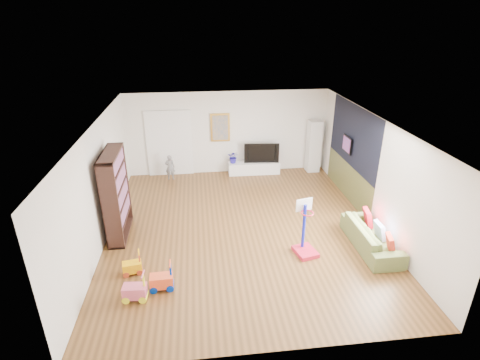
{
  "coord_description": "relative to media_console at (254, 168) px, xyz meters",
  "views": [
    {
      "loc": [
        -0.99,
        -7.96,
        4.9
      ],
      "look_at": [
        0.0,
        0.4,
        1.15
      ],
      "focal_mm": 28.0,
      "sensor_mm": 36.0,
      "label": 1
    }
  ],
  "objects": [
    {
      "name": "sofa",
      "position": [
        1.99,
        -4.62,
        0.08
      ],
      "size": [
        0.75,
        1.91,
        0.56
      ],
      "primitive_type": "imported",
      "rotation": [
        0.0,
        0.0,
        1.58
      ],
      "color": "#606E38",
      "rests_on": "ground"
    },
    {
      "name": "ride_on_pink",
      "position": [
        -3.12,
        -5.74,
        0.09
      ],
      "size": [
        0.45,
        0.3,
        0.57
      ],
      "primitive_type": "cube",
      "rotation": [
        0.0,
        0.0,
        -0.08
      ],
      "color": "#DC5A77",
      "rests_on": "ground"
    },
    {
      "name": "ride_on_yellow",
      "position": [
        -3.28,
        -4.96,
        0.05
      ],
      "size": [
        0.41,
        0.29,
        0.5
      ],
      "primitive_type": "cube",
      "rotation": [
        0.0,
        0.0,
        0.17
      ],
      "color": "#FFB509",
      "rests_on": "ground"
    },
    {
      "name": "basketball_hoop",
      "position": [
        0.44,
        -4.7,
        0.44
      ],
      "size": [
        0.56,
        0.63,
        1.28
      ],
      "primitive_type": "cube",
      "rotation": [
        0.0,
        0.0,
        0.24
      ],
      "color": "red",
      "rests_on": "ground"
    },
    {
      "name": "floor",
      "position": [
        -0.84,
        -3.48,
        -0.2
      ],
      "size": [
        6.5,
        7.5,
        0.0
      ],
      "primitive_type": "cube",
      "color": "brown",
      "rests_on": "ground"
    },
    {
      "name": "wall_front",
      "position": [
        -0.84,
        -7.23,
        1.15
      ],
      "size": [
        6.5,
        0.0,
        2.7
      ],
      "primitive_type": "cube",
      "color": "silver",
      "rests_on": "ground"
    },
    {
      "name": "doorway",
      "position": [
        -2.74,
        0.23,
        0.85
      ],
      "size": [
        1.45,
        0.06,
        2.1
      ],
      "primitive_type": "cube",
      "color": "white",
      "rests_on": "ground"
    },
    {
      "name": "ride_on_orange",
      "position": [
        -2.65,
        -5.51,
        0.09
      ],
      "size": [
        0.45,
        0.29,
        0.58
      ],
      "primitive_type": "cube",
      "rotation": [
        0.0,
        0.0,
        0.04
      ],
      "color": "#FA5429",
      "rests_on": "ground"
    },
    {
      "name": "artwork_right",
      "position": [
        2.33,
        -1.88,
        1.35
      ],
      "size": [
        0.04,
        0.56,
        0.46
      ],
      "primitive_type": "cube",
      "color": "#7F3F8C",
      "rests_on": "wall_right"
    },
    {
      "name": "child",
      "position": [
        -2.74,
        -0.18,
        0.22
      ],
      "size": [
        0.3,
        0.2,
        0.83
      ],
      "primitive_type": "imported",
      "rotation": [
        0.0,
        0.0,
        3.13
      ],
      "color": "slate",
      "rests_on": "ground"
    },
    {
      "name": "wall_right",
      "position": [
        2.41,
        -3.48,
        1.15
      ],
      "size": [
        0.0,
        7.5,
        2.7
      ],
      "primitive_type": "cube",
      "color": "silver",
      "rests_on": "ground"
    },
    {
      "name": "bookshelf",
      "position": [
        -3.78,
        -3.34,
        0.84
      ],
      "size": [
        0.38,
        1.43,
        2.08
      ],
      "primitive_type": "cube",
      "rotation": [
        0.0,
        0.0,
        0.01
      ],
      "color": "#331C16",
      "rests_on": "ground"
    },
    {
      "name": "wall_back",
      "position": [
        -0.84,
        0.27,
        1.15
      ],
      "size": [
        6.5,
        0.0,
        2.7
      ],
      "primitive_type": "cube",
      "color": "silver",
      "rests_on": "ground"
    },
    {
      "name": "olive_wainscot",
      "position": [
        2.4,
        -2.08,
        0.3
      ],
      "size": [
        0.01,
        3.2,
        1.0
      ],
      "primitive_type": "cube",
      "color": "brown",
      "rests_on": "wall_right"
    },
    {
      "name": "painting_back",
      "position": [
        -1.09,
        0.23,
        1.35
      ],
      "size": [
        0.62,
        0.06,
        0.92
      ],
      "primitive_type": "cube",
      "color": "gold",
      "rests_on": "wall_back"
    },
    {
      "name": "navy_accent",
      "position": [
        2.4,
        -2.08,
        1.65
      ],
      "size": [
        0.01,
        3.2,
        1.7
      ],
      "primitive_type": "cube",
      "color": "black",
      "rests_on": "wall_right"
    },
    {
      "name": "tv",
      "position": [
        0.25,
        0.05,
        0.53
      ],
      "size": [
        1.15,
        0.26,
        0.66
      ],
      "primitive_type": "imported",
      "rotation": [
        0.0,
        0.0,
        -0.09
      ],
      "color": "black",
      "rests_on": "media_console"
    },
    {
      "name": "vase_plant",
      "position": [
        -0.68,
        0.03,
        0.4
      ],
      "size": [
        0.44,
        0.41,
        0.41
      ],
      "primitive_type": "imported",
      "rotation": [
        0.0,
        0.0,
        -0.28
      ],
      "color": "#211797",
      "rests_on": "media_console"
    },
    {
      "name": "media_console",
      "position": [
        0.0,
        0.0,
        0.0
      ],
      "size": [
        1.7,
        0.45,
        0.4
      ],
      "primitive_type": "cube",
      "rotation": [
        0.0,
        0.0,
        -0.01
      ],
      "color": "white",
      "rests_on": "ground"
    },
    {
      "name": "pillow_left",
      "position": [
        2.13,
        -5.16,
        0.24
      ],
      "size": [
        0.18,
        0.38,
        0.37
      ],
      "primitive_type": "cube",
      "rotation": [
        0.0,
        0.0,
        -0.23
      ],
      "color": "red",
      "rests_on": "sofa"
    },
    {
      "name": "ceiling",
      "position": [
        -0.84,
        -3.48,
        2.5
      ],
      "size": [
        6.5,
        7.5,
        0.0
      ],
      "primitive_type": "cube",
      "color": "white",
      "rests_on": "ground"
    },
    {
      "name": "tall_cabinet",
      "position": [
        2.0,
        0.01,
        0.67
      ],
      "size": [
        0.42,
        0.42,
        1.74
      ],
      "primitive_type": "cube",
      "rotation": [
        0.0,
        0.0,
        0.04
      ],
      "color": "silver",
      "rests_on": "ground"
    },
    {
      "name": "wall_left",
      "position": [
        -4.09,
        -3.48,
        1.15
      ],
      "size": [
        0.0,
        7.5,
        2.7
      ],
      "primitive_type": "cube",
      "color": "silver",
      "rests_on": "ground"
    },
    {
      "name": "pillow_center",
      "position": [
        2.15,
        -4.64,
        0.24
      ],
      "size": [
        0.11,
        0.38,
        0.38
      ],
      "primitive_type": "cube",
      "rotation": [
        0.0,
        0.0,
        0.02
      ],
      "color": "white",
      "rests_on": "sofa"
    },
    {
      "name": "pillow_right",
      "position": [
        2.13,
        -4.05,
        0.24
      ],
      "size": [
        0.17,
        0.42,
        0.4
      ],
      "primitive_type": "cube",
      "rotation": [
        0.0,
        0.0,
        -0.16
      ],
      "color": "red",
      "rests_on": "sofa"
    }
  ]
}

